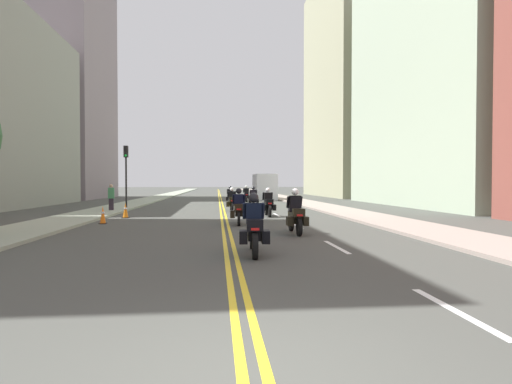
{
  "coord_description": "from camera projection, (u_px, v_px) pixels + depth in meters",
  "views": [
    {
      "loc": [
        -0.36,
        -3.65,
        1.87
      ],
      "look_at": [
        2.05,
        21.76,
        1.3
      ],
      "focal_mm": 28.87,
      "sensor_mm": 36.0,
      "label": 1
    }
  ],
  "objects": [
    {
      "name": "sidewalk_left",
      "position": [
        158.0,
        197.0,
        50.76
      ],
      "size": [
        2.88,
        144.0,
        0.12
      ],
      "primitive_type": "cube",
      "color": "#959F8A",
      "rests_on": "ground"
    },
    {
      "name": "traffic_cone_1",
      "position": [
        126.0,
        210.0,
        21.85
      ],
      "size": [
        0.35,
        0.35,
        0.81
      ],
      "color": "black",
      "rests_on": "ground"
    },
    {
      "name": "building_right_1",
      "position": [
        443.0,
        69.0,
        33.5
      ],
      "size": [
        8.28,
        21.21,
        22.23
      ],
      "color": "#B0C2A6",
      "rests_on": "ground"
    },
    {
      "name": "motorcycle_6",
      "position": [
        230.0,
        197.0,
        35.81
      ],
      "size": [
        0.77,
        2.26,
        1.59
      ],
      "rotation": [
        0.0,
        0.0,
        -0.01
      ],
      "color": "black",
      "rests_on": "ground"
    },
    {
      "name": "motorcycle_5",
      "position": [
        253.0,
        199.0,
        31.44
      ],
      "size": [
        0.78,
        2.2,
        1.6
      ],
      "rotation": [
        0.0,
        0.0,
        -0.04
      ],
      "color": "black",
      "rests_on": "ground"
    },
    {
      "name": "sidewalk_right",
      "position": [
        280.0,
        197.0,
        52.2
      ],
      "size": [
        2.88,
        144.0,
        0.12
      ],
      "primitive_type": "cube",
      "color": "gray",
      "rests_on": "ground"
    },
    {
      "name": "motorcycle_4",
      "position": [
        232.0,
        202.0,
        26.92
      ],
      "size": [
        0.77,
        2.17,
        1.57
      ],
      "rotation": [
        0.0,
        0.0,
        0.02
      ],
      "color": "black",
      "rests_on": "ground"
    },
    {
      "name": "traffic_light_near",
      "position": [
        126.0,
        166.0,
        28.28
      ],
      "size": [
        0.28,
        0.38,
        4.42
      ],
      "color": "black",
      "rests_on": "ground"
    },
    {
      "name": "traffic_cone_0",
      "position": [
        103.0,
        215.0,
        18.73
      ],
      "size": [
        0.32,
        0.32,
        0.81
      ],
      "color": "black",
      "rests_on": "ground"
    },
    {
      "name": "centreline_yellow_inner",
      "position": [
        219.0,
        198.0,
        51.47
      ],
      "size": [
        0.12,
        132.0,
        0.01
      ],
      "primitive_type": "cube",
      "color": "yellow",
      "rests_on": "ground"
    },
    {
      "name": "motorcycle_3",
      "position": [
        268.0,
        205.0,
        22.82
      ],
      "size": [
        0.77,
        2.14,
        1.59
      ],
      "rotation": [
        0.0,
        0.0,
        0.01
      ],
      "color": "black",
      "rests_on": "ground"
    },
    {
      "name": "building_left_2",
      "position": [
        61.0,
        80.0,
        48.76
      ],
      "size": [
        9.73,
        14.21,
        28.23
      ],
      "color": "gray",
      "rests_on": "ground"
    },
    {
      "name": "motorcycle_7",
      "position": [
        246.0,
        195.0,
        39.97
      ],
      "size": [
        0.76,
        2.14,
        1.62
      ],
      "rotation": [
        0.0,
        0.0,
        -0.01
      ],
      "color": "black",
      "rests_on": "ground"
    },
    {
      "name": "motorcycle_2",
      "position": [
        239.0,
        210.0,
        18.39
      ],
      "size": [
        0.78,
        2.09,
        1.63
      ],
      "rotation": [
        0.0,
        0.0,
        -0.05
      ],
      "color": "black",
      "rests_on": "ground"
    },
    {
      "name": "motorcycle_1",
      "position": [
        296.0,
        216.0,
        15.02
      ],
      "size": [
        0.76,
        2.2,
        1.67
      ],
      "rotation": [
        0.0,
        0.0,
        0.0
      ],
      "color": "black",
      "rests_on": "ground"
    },
    {
      "name": "motorcycle_0",
      "position": [
        254.0,
        230.0,
        10.69
      ],
      "size": [
        0.78,
        2.21,
        1.61
      ],
      "rotation": [
        0.0,
        0.0,
        -0.05
      ],
      "color": "black",
      "rests_on": "ground"
    },
    {
      "name": "building_right_2",
      "position": [
        345.0,
        85.0,
        57.4
      ],
      "size": [
        7.21,
        21.38,
        31.12
      ],
      "color": "#A8A985",
      "rests_on": "ground"
    },
    {
      "name": "centreline_yellow_outer",
      "position": [
        221.0,
        198.0,
        51.49
      ],
      "size": [
        0.12,
        132.0,
        0.01
      ],
      "primitive_type": "cube",
      "color": "yellow",
      "rests_on": "ground"
    },
    {
      "name": "lane_dashes_white",
      "position": [
        260.0,
        206.0,
        32.86
      ],
      "size": [
        0.14,
        56.4,
        0.01
      ],
      "color": "silver",
      "rests_on": "ground"
    },
    {
      "name": "pedestrian_0",
      "position": [
        111.0,
        198.0,
        26.29
      ],
      "size": [
        0.37,
        0.24,
        1.78
      ],
      "rotation": [
        0.0,
        0.0,
        0.06
      ],
      "color": "#2A232B",
      "rests_on": "ground"
    },
    {
      "name": "ground_plane",
      "position": [
        220.0,
        198.0,
        51.48
      ],
      "size": [
        264.0,
        264.0,
        0.0
      ],
      "primitive_type": "plane",
      "color": "#434540"
    },
    {
      "name": "parked_truck",
      "position": [
        264.0,
        188.0,
        45.38
      ],
      "size": [
        2.2,
        6.5,
        2.8
      ],
      "color": "silver",
      "rests_on": "ground"
    }
  ]
}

